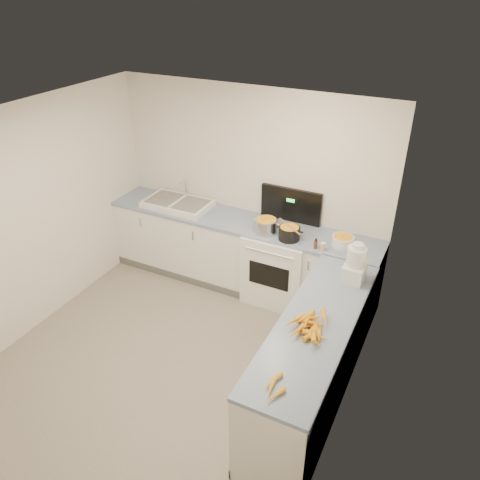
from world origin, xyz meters
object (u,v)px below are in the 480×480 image
at_px(extract_bottle, 316,244).
at_px(steel_pot, 266,227).
at_px(stove, 279,264).
at_px(spice_jar, 323,247).
at_px(black_pot, 289,234).
at_px(sink, 178,203).
at_px(mixing_bowl, 343,241).
at_px(food_processor, 355,265).

bearing_deg(extract_bottle, steel_pot, 172.14).
height_order(stove, spice_jar, stove).
bearing_deg(black_pot, sink, 174.24).
distance_m(stove, sink, 1.54).
xyz_separation_m(stove, spice_jar, (0.57, -0.22, 0.51)).
bearing_deg(spice_jar, steel_pot, 172.47).
height_order(steel_pot, black_pot, steel_pot).
distance_m(steel_pot, spice_jar, 0.72).
xyz_separation_m(steel_pot, mixing_bowl, (0.88, 0.11, -0.02)).
relative_size(stove, spice_jar, 16.98).
relative_size(sink, black_pot, 3.53).
xyz_separation_m(black_pot, mixing_bowl, (0.58, 0.13, -0.01)).
xyz_separation_m(black_pot, extract_bottle, (0.33, -0.06, -0.02)).
xyz_separation_m(extract_bottle, food_processor, (0.53, -0.41, 0.13)).
xyz_separation_m(spice_jar, food_processor, (0.44, -0.41, 0.14)).
bearing_deg(food_processor, sink, 165.49).
height_order(extract_bottle, food_processor, food_processor).
bearing_deg(spice_jar, sink, 173.45).
bearing_deg(steel_pot, extract_bottle, -7.86).
bearing_deg(steel_pot, sink, 173.98).
height_order(sink, food_processor, food_processor).
height_order(mixing_bowl, extract_bottle, mixing_bowl).
bearing_deg(extract_bottle, food_processor, -38.04).
relative_size(mixing_bowl, food_processor, 0.59).
height_order(mixing_bowl, food_processor, food_processor).
xyz_separation_m(sink, extract_bottle, (1.94, -0.23, 0.01)).
bearing_deg(sink, extract_bottle, -6.62).
distance_m(black_pot, food_processor, 0.99).
distance_m(stove, spice_jar, 0.80).
xyz_separation_m(mixing_bowl, extract_bottle, (-0.25, -0.19, -0.01)).
distance_m(spice_jar, food_processor, 0.62).
height_order(stove, extract_bottle, stove).
height_order(steel_pot, food_processor, food_processor).
bearing_deg(steel_pot, spice_jar, -7.53).
distance_m(steel_pot, mixing_bowl, 0.89).
distance_m(sink, mixing_bowl, 2.19).
bearing_deg(food_processor, black_pot, 151.09).
xyz_separation_m(sink, black_pot, (1.61, -0.16, 0.03)).
xyz_separation_m(sink, spice_jar, (2.02, -0.23, 0.00)).
bearing_deg(sink, mixing_bowl, -0.80).
distance_m(black_pot, extract_bottle, 0.34).
xyz_separation_m(black_pot, spice_jar, (0.42, -0.07, -0.03)).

